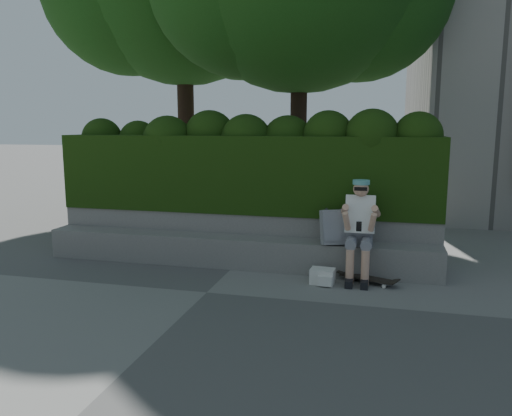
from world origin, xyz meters
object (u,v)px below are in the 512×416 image
(backpack_ground, at_px, (323,276))
(skateboard, at_px, (368,278))
(backpack_plaid, at_px, (333,227))
(person, at_px, (360,226))

(backpack_ground, bearing_deg, skateboard, 20.02)
(backpack_plaid, distance_m, backpack_ground, 0.73)
(backpack_plaid, bearing_deg, backpack_ground, -123.67)
(person, xyz_separation_m, backpack_ground, (-0.46, -0.34, -0.65))
(person, relative_size, backpack_plaid, 2.82)
(skateboard, distance_m, backpack_plaid, 0.85)
(backpack_plaid, height_order, backpack_ground, backpack_plaid)
(skateboard, relative_size, backpack_plaid, 1.57)
(person, xyz_separation_m, skateboard, (0.14, -0.17, -0.69))
(skateboard, distance_m, backpack_ground, 0.62)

